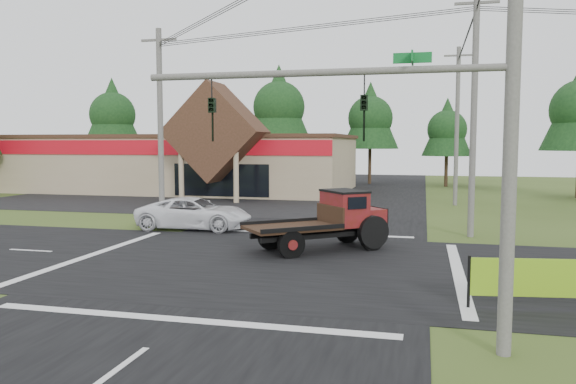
% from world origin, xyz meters
% --- Properties ---
extents(ground, '(120.00, 120.00, 0.00)m').
position_xyz_m(ground, '(0.00, 0.00, 0.00)').
color(ground, '#37491A').
rests_on(ground, ground).
extents(road_ns, '(12.00, 120.00, 0.02)m').
position_xyz_m(road_ns, '(0.00, 0.00, 0.01)').
color(road_ns, black).
rests_on(road_ns, ground).
extents(road_ew, '(120.00, 12.00, 0.02)m').
position_xyz_m(road_ew, '(0.00, 0.00, 0.01)').
color(road_ew, black).
rests_on(road_ew, ground).
extents(parking_apron, '(28.00, 14.00, 0.02)m').
position_xyz_m(parking_apron, '(-14.00, 19.00, 0.01)').
color(parking_apron, black).
rests_on(parking_apron, ground).
extents(cvs_building, '(30.40, 18.20, 9.19)m').
position_xyz_m(cvs_building, '(-15.70, 29.57, 2.78)').
color(cvs_building, tan).
rests_on(cvs_building, ground).
extents(traffic_signal_mast, '(8.12, 0.24, 7.00)m').
position_xyz_m(traffic_signal_mast, '(5.82, -7.50, 4.43)').
color(traffic_signal_mast, '#595651').
rests_on(traffic_signal_mast, ground).
extents(utility_pole_nr, '(2.00, 0.30, 11.00)m').
position_xyz_m(utility_pole_nr, '(7.50, -7.50, 5.64)').
color(utility_pole_nr, '#595651').
rests_on(utility_pole_nr, ground).
extents(utility_pole_nw, '(2.00, 0.30, 10.50)m').
position_xyz_m(utility_pole_nw, '(-8.00, 8.00, 5.39)').
color(utility_pole_nw, '#595651').
rests_on(utility_pole_nw, ground).
extents(utility_pole_ne, '(2.00, 0.30, 11.50)m').
position_xyz_m(utility_pole_ne, '(8.00, 8.00, 5.89)').
color(utility_pole_ne, '#595651').
rests_on(utility_pole_ne, ground).
extents(utility_pole_n, '(2.00, 0.30, 11.20)m').
position_xyz_m(utility_pole_n, '(8.00, 22.00, 5.74)').
color(utility_pole_n, '#595651').
rests_on(utility_pole_n, ground).
extents(tree_row_a, '(6.72, 6.72, 12.12)m').
position_xyz_m(tree_row_a, '(-30.00, 40.00, 8.05)').
color(tree_row_a, '#332316').
rests_on(tree_row_a, ground).
extents(tree_row_b, '(5.60, 5.60, 10.10)m').
position_xyz_m(tree_row_b, '(-20.00, 42.00, 6.70)').
color(tree_row_b, '#332316').
rests_on(tree_row_b, ground).
extents(tree_row_c, '(7.28, 7.28, 13.13)m').
position_xyz_m(tree_row_c, '(-10.00, 41.00, 8.72)').
color(tree_row_c, '#332316').
rests_on(tree_row_c, ground).
extents(tree_row_d, '(6.16, 6.16, 11.11)m').
position_xyz_m(tree_row_d, '(0.00, 42.00, 7.38)').
color(tree_row_d, '#332316').
rests_on(tree_row_d, ground).
extents(tree_row_e, '(5.04, 5.04, 9.09)m').
position_xyz_m(tree_row_e, '(8.00, 40.00, 6.03)').
color(tree_row_e, '#332316').
rests_on(tree_row_e, ground).
extents(antique_flatbed_truck, '(6.15, 5.60, 2.53)m').
position_xyz_m(antique_flatbed_truck, '(1.60, 2.95, 1.26)').
color(antique_flatbed_truck, '#55180C').
rests_on(antique_flatbed_truck, ground).
extents(roadside_banner, '(4.22, 0.75, 1.45)m').
position_xyz_m(roadside_banner, '(9.07, -3.89, 0.73)').
color(roadside_banner, '#72A716').
rests_on(roadside_banner, ground).
extents(white_pickup, '(6.06, 3.08, 1.64)m').
position_xyz_m(white_pickup, '(-5.78, 7.22, 0.82)').
color(white_pickup, white).
rests_on(white_pickup, ground).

